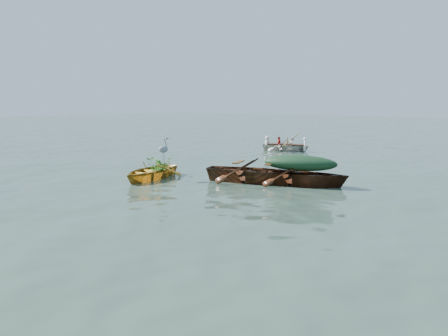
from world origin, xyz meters
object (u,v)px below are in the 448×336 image
(green_tarp_boat, at_px, (299,186))
(open_wooden_boat, at_px, (254,183))
(yellow_dinghy, at_px, (150,179))
(rowed_boat, at_px, (286,151))
(heron, at_px, (163,154))

(green_tarp_boat, xyz_separation_m, open_wooden_boat, (-1.47, -0.54, 0.00))
(green_tarp_boat, bearing_deg, yellow_dinghy, 96.10)
(yellow_dinghy, xyz_separation_m, green_tarp_boat, (4.77, 2.35, 0.00))
(green_tarp_boat, relative_size, rowed_boat, 1.21)
(open_wooden_boat, xyz_separation_m, heron, (-2.78, -1.62, 0.93))
(yellow_dinghy, xyz_separation_m, heron, (0.52, 0.19, 0.93))
(open_wooden_boat, bearing_deg, green_tarp_boat, -88.90)
(open_wooden_boat, relative_size, rowed_boat, 1.28)
(yellow_dinghy, bearing_deg, green_tarp_boat, 11.65)
(yellow_dinghy, height_order, rowed_boat, yellow_dinghy)
(green_tarp_boat, height_order, heron, heron)
(yellow_dinghy, bearing_deg, rowed_boat, 80.36)
(rowed_boat, bearing_deg, heron, 167.58)
(green_tarp_boat, height_order, open_wooden_boat, open_wooden_boat)
(yellow_dinghy, xyz_separation_m, open_wooden_boat, (3.30, 1.81, 0.00))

